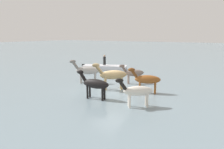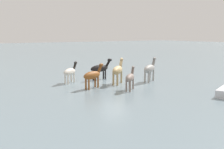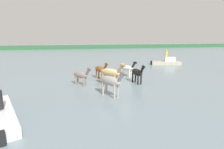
{
  "view_description": "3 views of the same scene",
  "coord_description": "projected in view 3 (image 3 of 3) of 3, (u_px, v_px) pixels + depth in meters",
  "views": [
    {
      "loc": [
        12.35,
        7.57,
        4.17
      ],
      "look_at": [
        -0.32,
        -0.02,
        1.19
      ],
      "focal_mm": 32.03,
      "sensor_mm": 36.0,
      "label": 1
    },
    {
      "loc": [
        -18.18,
        11.94,
        4.16
      ],
      "look_at": [
        -0.3,
        0.45,
        0.81
      ],
      "focal_mm": 42.22,
      "sensor_mm": 36.0,
      "label": 2
    },
    {
      "loc": [
        -3.72,
        -14.94,
        4.17
      ],
      "look_at": [
        -0.27,
        -0.03,
        0.97
      ],
      "focal_mm": 28.65,
      "sensor_mm": 36.0,
      "label": 3
    }
  ],
  "objects": [
    {
      "name": "distant_shoreline",
      "position": [
        80.0,
        49.0,
        67.54
      ],
      "size": [
        178.14,
        6.0,
        2.4
      ],
      "primitive_type": "cube",
      "color": "#2D5F37",
      "rests_on": "ground_plane"
    },
    {
      "name": "ground_plane",
      "position": [
        115.0,
        85.0,
        15.92
      ],
      "size": [
        197.94,
        197.94,
        0.0
      ],
      "primitive_type": "plane",
      "color": "gray"
    },
    {
      "name": "horse_gray_outer",
      "position": [
        111.0,
        73.0,
        15.54
      ],
      "size": [
        2.04,
        2.28,
        2.06
      ],
      "rotation": [
        0.0,
        0.0,
        5.42
      ],
      "color": "tan",
      "rests_on": "ground_plane"
    },
    {
      "name": "horse_chestnut_trailing",
      "position": [
        127.0,
        68.0,
        19.14
      ],
      "size": [
        1.61,
        1.98,
        1.73
      ],
      "rotation": [
        0.0,
        0.0,
        5.36
      ],
      "color": "silver",
      "rests_on": "ground_plane"
    },
    {
      "name": "person_boatman_standing",
      "position": [
        166.0,
        53.0,
        27.55
      ],
      "size": [
        0.32,
        0.32,
        1.19
      ],
      "color": "yellow",
      "rests_on": "boat_skiff_near"
    },
    {
      "name": "horse_dun_straggler",
      "position": [
        81.0,
        75.0,
        15.61
      ],
      "size": [
        1.66,
        1.87,
        1.68
      ],
      "rotation": [
        0.0,
        0.0,
        5.42
      ],
      "color": "gray",
      "rests_on": "ground_plane"
    },
    {
      "name": "horse_dark_mare",
      "position": [
        111.0,
        81.0,
        12.64
      ],
      "size": [
        1.65,
        2.47,
        2.04
      ],
      "rotation": [
        0.0,
        0.0,
        5.23
      ],
      "color": "#9E9993",
      "rests_on": "ground_plane"
    },
    {
      "name": "horse_mid_herd",
      "position": [
        101.0,
        69.0,
        17.95
      ],
      "size": [
        1.22,
        2.29,
        1.81
      ],
      "rotation": [
        0.0,
        0.0,
        5.1
      ],
      "color": "brown",
      "rests_on": "ground_plane"
    },
    {
      "name": "horse_pinto_flank",
      "position": [
        137.0,
        72.0,
        16.32
      ],
      "size": [
        0.73,
        2.38,
        1.84
      ],
      "rotation": [
        0.0,
        0.0,
        4.81
      ],
      "color": "black",
      "rests_on": "ground_plane"
    },
    {
      "name": "boat_skiff_near",
      "position": [
        167.0,
        63.0,
        27.78
      ],
      "size": [
        4.65,
        2.48,
        1.33
      ],
      "rotation": [
        0.0,
        0.0,
        5.99
      ],
      "color": "#B7AD93",
      "rests_on": "ground_plane"
    }
  ]
}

